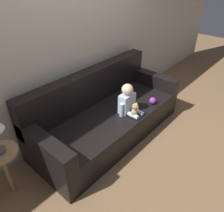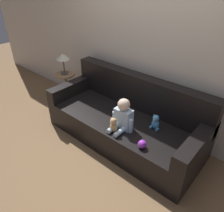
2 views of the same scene
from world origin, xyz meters
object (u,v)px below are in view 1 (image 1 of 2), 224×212
(couch, at_px, (106,115))
(toy_ball, at_px, (153,101))
(teddy_bear_brown, at_px, (135,110))
(person_baby, at_px, (128,101))
(plush_toy_side, at_px, (127,91))

(couch, distance_m, toy_ball, 0.68)
(teddy_bear_brown, bearing_deg, toy_ball, -0.54)
(couch, relative_size, toy_ball, 22.61)
(teddy_bear_brown, distance_m, toy_ball, 0.42)
(person_baby, relative_size, plush_toy_side, 2.03)
(person_baby, height_order, toy_ball, person_baby)
(plush_toy_side, relative_size, toy_ball, 2.07)
(person_baby, relative_size, teddy_bear_brown, 2.01)
(person_baby, distance_m, toy_ball, 0.43)
(person_baby, xyz_separation_m, plush_toy_side, (0.31, 0.25, -0.08))
(toy_ball, bearing_deg, person_baby, 160.13)
(couch, xyz_separation_m, person_baby, (0.14, -0.26, 0.26))
(teddy_bear_brown, xyz_separation_m, toy_ball, (0.42, -0.00, -0.05))
(teddy_bear_brown, bearing_deg, plush_toy_side, 48.27)
(toy_ball, bearing_deg, teddy_bear_brown, 179.46)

